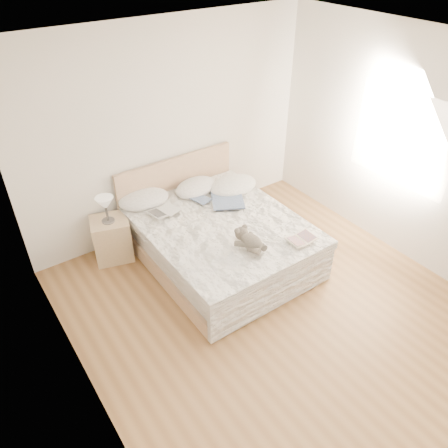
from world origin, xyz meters
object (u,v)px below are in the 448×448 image
(table_lamp, at_px, (105,205))
(nightstand, at_px, (112,239))
(childrens_book, at_px, (301,240))
(teddy_bear, at_px, (251,247))
(photo_book, at_px, (163,212))
(bed, at_px, (218,239))

(table_lamp, bearing_deg, nightstand, 58.74)
(childrens_book, relative_size, teddy_bear, 0.94)
(table_lamp, distance_m, childrens_book, 2.30)
(childrens_book, bearing_deg, table_lamp, 135.70)
(photo_book, relative_size, childrens_book, 1.06)
(nightstand, xyz_separation_m, teddy_bear, (1.02, -1.49, 0.37))
(nightstand, bearing_deg, bed, -36.65)
(photo_book, bearing_deg, bed, -55.86)
(photo_book, xyz_separation_m, teddy_bear, (0.43, -1.17, 0.02))
(table_lamp, bearing_deg, bed, -35.69)
(teddy_bear, bearing_deg, table_lamp, 116.53)
(bed, relative_size, table_lamp, 6.39)
(table_lamp, bearing_deg, teddy_bear, -54.96)
(table_lamp, relative_size, photo_book, 0.96)
(table_lamp, relative_size, childrens_book, 1.01)
(nightstand, distance_m, teddy_bear, 1.84)
(bed, distance_m, table_lamp, 1.41)
(nightstand, relative_size, childrens_book, 1.69)
(nightstand, distance_m, photo_book, 0.75)
(childrens_book, bearing_deg, nightstand, 135.16)
(childrens_book, distance_m, teddy_bear, 0.59)
(nightstand, xyz_separation_m, childrens_book, (1.57, -1.68, 0.35))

